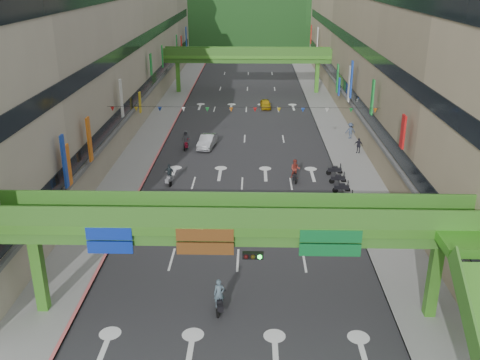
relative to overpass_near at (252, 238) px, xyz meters
The scene contains 22 objects.
road_slab 44.93m from the overpass_near, 91.20° to the left, with size 18.00×140.00×0.02m, color #28282B.
sidewalk_left 46.47m from the overpass_near, 104.97° to the left, with size 4.00×140.00×0.15m, color gray.
sidewalk_right 46.03m from the overpass_near, 77.29° to the left, with size 4.00×140.00×0.15m, color gray.
curb_left 46.02m from the overpass_near, 102.67° to the left, with size 0.20×140.00×0.18m, color #CC5959.
curb_right 45.65m from the overpass_near, 79.63° to the left, with size 0.20×140.00×0.18m, color gray.
building_row_left 49.02m from the overpass_near, 114.00° to the left, with size 12.80×95.00×19.00m.
building_row_right 48.30m from the overpass_near, 68.03° to the left, with size 12.80×95.00×19.00m.
overpass_near is the anchor object (origin of this frame).
overpass_far 59.63m from the overpass_near, 90.90° to the left, with size 28.00×2.20×7.10m.
hill_left 155.52m from the overpass_near, 95.88° to the left, with size 168.00×140.00×112.00m, color #1C4419.
hill_right 176.35m from the overpass_near, 82.15° to the left, with size 208.00×176.00×128.00m, color #1C4419.
bunting_string 24.65m from the overpass_near, 92.17° to the left, with size 26.00×0.36×0.47m.
scooter_rider_near 4.67m from the overpass_near, 156.84° to the left, with size 0.71×1.60×2.08m.
scooter_rider_mid 21.88m from the overpass_near, 79.43° to the left, with size 0.97×1.60×2.20m.
scooter_rider_left 21.94m from the overpass_near, 110.57° to the left, with size 1.03×1.57×1.99m.
scooter_rider_far 31.63m from the overpass_near, 103.45° to the left, with size 0.96×1.59×2.12m.
parked_scooter_row 19.78m from the overpass_near, 65.82° to the left, with size 1.60×11.55×1.08m.
car_silver 31.91m from the overpass_near, 99.15° to the left, with size 1.49×4.27×1.41m, color #BBBDC3.
car_yellow 49.64m from the overpass_near, 87.93° to the left, with size 1.44×3.58×1.22m, color gold.
pedestrian_red 15.68m from the overpass_near, 41.54° to the left, with size 0.80×0.63×1.65m, color #AE260D.
pedestrian_dark 31.79m from the overpass_near, 69.03° to the left, with size 0.95×0.40×1.63m, color #23212A.
pedestrian_blue 36.66m from the overpass_near, 71.97° to the left, with size 0.87×0.56×1.86m, color #39465D.
Camera 1 is at (0.93, -19.67, 18.36)m, focal length 40.00 mm.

